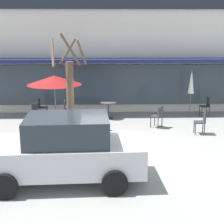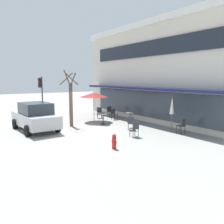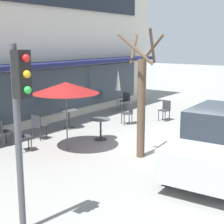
{
  "view_description": "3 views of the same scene",
  "coord_description": "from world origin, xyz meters",
  "px_view_note": "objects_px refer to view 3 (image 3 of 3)",
  "views": [
    {
      "loc": [
        -0.53,
        -10.32,
        3.9
      ],
      "look_at": [
        -0.18,
        2.46,
        0.84
      ],
      "focal_mm": 55.0,
      "sensor_mm": 36.0,
      "label": 1
    },
    {
      "loc": [
        13.25,
        -6.06,
        3.23
      ],
      "look_at": [
        -0.44,
        3.2,
        0.9
      ],
      "focal_mm": 38.0,
      "sensor_mm": 36.0,
      "label": 2
    },
    {
      "loc": [
        -10.16,
        -4.5,
        3.43
      ],
      "look_at": [
        0.1,
        2.87,
        0.83
      ],
      "focal_mm": 55.0,
      "sensor_mm": 36.0,
      "label": 3
    }
  ],
  "objects_px": {
    "patio_umbrella_cream_folded": "(66,88)",
    "parked_sedan": "(222,142)",
    "cafe_chair_4": "(2,131)",
    "cafe_chair_0": "(165,109)",
    "cafe_chair_5": "(22,135)",
    "cafe_chair_1": "(38,125)",
    "patio_umbrella_green_folded": "(118,80)",
    "cafe_chair_3": "(126,100)",
    "traffic_light_pole": "(20,110)",
    "cafe_table_near_wall": "(101,126)",
    "street_tree": "(142,101)",
    "cafe_table_streetside": "(69,116)",
    "cafe_chair_2": "(128,112)"
  },
  "relations": [
    {
      "from": "cafe_chair_0",
      "to": "traffic_light_pole",
      "type": "xyz_separation_m",
      "value": [
        -9.68,
        -2.14,
        1.77
      ]
    },
    {
      "from": "patio_umbrella_cream_folded",
      "to": "parked_sedan",
      "type": "bearing_deg",
      "value": -79.9
    },
    {
      "from": "patio_umbrella_green_folded",
      "to": "cafe_chair_3",
      "type": "distance_m",
      "value": 1.34
    },
    {
      "from": "cafe_chair_0",
      "to": "street_tree",
      "type": "xyz_separation_m",
      "value": [
        -4.83,
        -1.65,
        1.2
      ]
    },
    {
      "from": "cafe_chair_5",
      "to": "traffic_light_pole",
      "type": "xyz_separation_m",
      "value": [
        -3.09,
        -3.81,
        1.77
      ]
    },
    {
      "from": "cafe_chair_0",
      "to": "patio_umbrella_green_folded",
      "type": "bearing_deg",
      "value": 85.16
    },
    {
      "from": "cafe_table_near_wall",
      "to": "cafe_chair_4",
      "type": "height_order",
      "value": "cafe_chair_4"
    },
    {
      "from": "patio_umbrella_green_folded",
      "to": "cafe_chair_0",
      "type": "height_order",
      "value": "patio_umbrella_green_folded"
    },
    {
      "from": "traffic_light_pole",
      "to": "patio_umbrella_green_folded",
      "type": "bearing_deg",
      "value": 26.05
    },
    {
      "from": "cafe_table_near_wall",
      "to": "cafe_chair_0",
      "type": "distance_m",
      "value": 4.1
    },
    {
      "from": "cafe_chair_5",
      "to": "traffic_light_pole",
      "type": "height_order",
      "value": "traffic_light_pole"
    },
    {
      "from": "parked_sedan",
      "to": "cafe_chair_3",
      "type": "bearing_deg",
      "value": 49.73
    },
    {
      "from": "cafe_chair_1",
      "to": "cafe_chair_5",
      "type": "distance_m",
      "value": 1.36
    },
    {
      "from": "cafe_chair_1",
      "to": "patio_umbrella_green_folded",
      "type": "bearing_deg",
      "value": 4.43
    },
    {
      "from": "patio_umbrella_cream_folded",
      "to": "cafe_chair_4",
      "type": "distance_m",
      "value": 2.72
    },
    {
      "from": "cafe_table_near_wall",
      "to": "cafe_chair_3",
      "type": "height_order",
      "value": "cafe_chair_3"
    },
    {
      "from": "parked_sedan",
      "to": "traffic_light_pole",
      "type": "distance_m",
      "value": 5.44
    },
    {
      "from": "patio_umbrella_green_folded",
      "to": "street_tree",
      "type": "distance_m",
      "value": 6.68
    },
    {
      "from": "cafe_table_streetside",
      "to": "cafe_chair_3",
      "type": "distance_m",
      "value": 4.53
    },
    {
      "from": "patio_umbrella_green_folded",
      "to": "parked_sedan",
      "type": "distance_m",
      "value": 8.48
    },
    {
      "from": "cafe_chair_5",
      "to": "street_tree",
      "type": "distance_m",
      "value": 3.95
    },
    {
      "from": "cafe_chair_2",
      "to": "parked_sedan",
      "type": "height_order",
      "value": "parked_sedan"
    },
    {
      "from": "cafe_chair_3",
      "to": "parked_sedan",
      "type": "xyz_separation_m",
      "value": [
        -5.8,
        -6.84,
        0.35
      ]
    },
    {
      "from": "cafe_chair_5",
      "to": "cafe_chair_1",
      "type": "bearing_deg",
      "value": 26.04
    },
    {
      "from": "cafe_chair_2",
      "to": "street_tree",
      "type": "bearing_deg",
      "value": -141.92
    },
    {
      "from": "patio_umbrella_cream_folded",
      "to": "traffic_light_pole",
      "type": "xyz_separation_m",
      "value": [
        -4.04,
        -2.75,
        0.27
      ]
    },
    {
      "from": "cafe_chair_0",
      "to": "cafe_chair_5",
      "type": "xyz_separation_m",
      "value": [
        -6.58,
        1.67,
        0.0
      ]
    },
    {
      "from": "patio_umbrella_green_folded",
      "to": "parked_sedan",
      "type": "bearing_deg",
      "value": -126.53
    },
    {
      "from": "cafe_table_streetside",
      "to": "cafe_chair_2",
      "type": "distance_m",
      "value": 2.53
    },
    {
      "from": "patio_umbrella_green_folded",
      "to": "traffic_light_pole",
      "type": "xyz_separation_m",
      "value": [
        -9.91,
        -4.84,
        0.67
      ]
    },
    {
      "from": "patio_umbrella_cream_folded",
      "to": "cafe_chair_5",
      "type": "relative_size",
      "value": 2.47
    },
    {
      "from": "cafe_chair_4",
      "to": "cafe_table_streetside",
      "type": "bearing_deg",
      "value": -3.75
    },
    {
      "from": "patio_umbrella_cream_folded",
      "to": "cafe_chair_0",
      "type": "height_order",
      "value": "patio_umbrella_cream_folded"
    },
    {
      "from": "cafe_chair_4",
      "to": "street_tree",
      "type": "relative_size",
      "value": 0.23
    },
    {
      "from": "cafe_table_near_wall",
      "to": "cafe_chair_4",
      "type": "distance_m",
      "value": 3.35
    },
    {
      "from": "cafe_chair_2",
      "to": "cafe_chair_5",
      "type": "distance_m",
      "value": 5.12
    },
    {
      "from": "cafe_table_streetside",
      "to": "patio_umbrella_green_folded",
      "type": "height_order",
      "value": "patio_umbrella_green_folded"
    },
    {
      "from": "cafe_chair_3",
      "to": "cafe_chair_4",
      "type": "height_order",
      "value": "same"
    },
    {
      "from": "cafe_chair_2",
      "to": "cafe_table_streetside",
      "type": "bearing_deg",
      "value": 142.62
    },
    {
      "from": "cafe_table_streetside",
      "to": "patio_umbrella_cream_folded",
      "type": "relative_size",
      "value": 0.35
    },
    {
      "from": "cafe_chair_3",
      "to": "cafe_chair_2",
      "type": "bearing_deg",
      "value": -144.19
    },
    {
      "from": "cafe_chair_4",
      "to": "parked_sedan",
      "type": "bearing_deg",
      "value": -75.27
    },
    {
      "from": "cafe_table_near_wall",
      "to": "cafe_chair_5",
      "type": "bearing_deg",
      "value": 154.3
    },
    {
      "from": "cafe_chair_4",
      "to": "cafe_chair_5",
      "type": "bearing_deg",
      "value": -90.34
    },
    {
      "from": "cafe_chair_0",
      "to": "cafe_chair_5",
      "type": "bearing_deg",
      "value": 165.76
    },
    {
      "from": "cafe_chair_3",
      "to": "traffic_light_pole",
      "type": "xyz_separation_m",
      "value": [
        -10.67,
        -4.9,
        1.77
      ]
    },
    {
      "from": "cafe_chair_3",
      "to": "street_tree",
      "type": "distance_m",
      "value": 7.41
    },
    {
      "from": "cafe_chair_0",
      "to": "patio_umbrella_cream_folded",
      "type": "bearing_deg",
      "value": 173.83
    },
    {
      "from": "cafe_chair_3",
      "to": "street_tree",
      "type": "bearing_deg",
      "value": -142.88
    },
    {
      "from": "patio_umbrella_green_folded",
      "to": "cafe_chair_5",
      "type": "bearing_deg",
      "value": -171.39
    }
  ]
}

